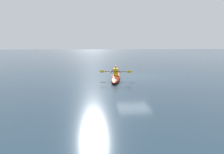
# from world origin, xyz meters

# --- Properties ---
(ground_plane) EXTENTS (160.00, 160.00, 0.00)m
(ground_plane) POSITION_xyz_m (0.00, 0.00, 0.00)
(ground_plane) COLOR #233847
(kayak) EXTENTS (1.28, 4.43, 0.29)m
(kayak) POSITION_xyz_m (1.53, 0.66, 0.15)
(kayak) COLOR red
(kayak) RESTS_ON ground
(kayaker) EXTENTS (2.29, 0.56, 0.72)m
(kayaker) POSITION_xyz_m (1.55, 0.78, 0.59)
(kayaker) COLOR yellow
(kayaker) RESTS_ON kayak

